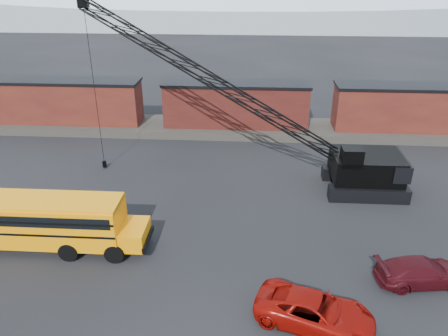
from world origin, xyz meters
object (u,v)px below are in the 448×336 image
(crawler_crane, at_px, (224,87))
(maroon_suv, at_px, (422,272))
(red_pickup, at_px, (315,311))
(school_bus, at_px, (41,221))

(crawler_crane, bearing_deg, maroon_suv, -45.82)
(red_pickup, height_order, crawler_crane, crawler_crane)
(red_pickup, bearing_deg, maroon_suv, -42.06)
(school_bus, distance_m, red_pickup, 15.80)
(maroon_suv, distance_m, crawler_crane, 16.98)
(red_pickup, xyz_separation_m, maroon_suv, (5.88, 3.25, -0.07))
(red_pickup, bearing_deg, school_bus, 90.40)
(school_bus, bearing_deg, crawler_crane, 43.85)
(school_bus, height_order, maroon_suv, school_bus)
(maroon_suv, bearing_deg, school_bus, 76.38)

